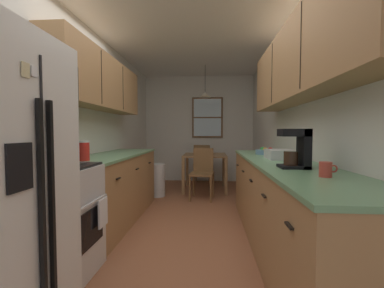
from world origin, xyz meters
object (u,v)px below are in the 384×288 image
object	(u,v)px
fruit_bowl	(266,152)
dining_chair_far	(202,162)
coffee_maker	(297,148)
trash_bin	(157,180)
dining_table	(205,160)
table_serving_bowl	(205,153)
storage_canister	(84,151)
microwave_over_range	(35,77)
mug_by_coffeemaker	(326,169)
dish_rack	(280,154)
stove_range	(53,221)
dining_chair_near	(202,171)

from	to	relation	value
fruit_bowl	dining_chair_far	bearing A→B (deg)	110.33
coffee_maker	trash_bin	bearing A→B (deg)	123.88
dining_table	table_serving_bowl	world-z (taller)	table_serving_bowl
dining_table	storage_canister	size ratio (longest dim) A/B	4.37
dining_table	coffee_maker	distance (m)	3.19
trash_bin	dining_chair_far	bearing A→B (deg)	56.58
microwave_over_range	storage_canister	distance (m)	0.82
dining_table	mug_by_coffeemaker	distance (m)	3.57
dining_table	dish_rack	xyz separation A→B (m)	(0.86, -2.36, 0.33)
mug_by_coffeemaker	fruit_bowl	world-z (taller)	mug_by_coffeemaker
dining_chair_far	trash_bin	xyz separation A→B (m)	(-0.80, -1.21, -0.20)
table_serving_bowl	dish_rack	bearing A→B (deg)	-70.07
stove_range	dining_table	size ratio (longest dim) A/B	1.26
dining_table	coffee_maker	bearing A→B (deg)	-75.29
microwave_over_range	mug_by_coffeemaker	xyz separation A→B (m)	(2.13, -0.25, -0.68)
mug_by_coffeemaker	table_serving_bowl	xyz separation A→B (m)	(-0.84, 3.47, -0.18)
dining_table	microwave_over_range	bearing A→B (deg)	-111.80
storage_canister	fruit_bowl	bearing A→B (deg)	23.79
dining_chair_near	trash_bin	bearing A→B (deg)	174.43
stove_range	table_serving_bowl	size ratio (longest dim) A/B	5.52
stove_range	dining_chair_near	world-z (taller)	stove_range
trash_bin	dish_rack	xyz separation A→B (m)	(1.73, -1.79, 0.65)
coffee_maker	mug_by_coffeemaker	distance (m)	0.42
dining_chair_near	dining_chair_far	size ratio (longest dim) A/B	1.00
coffee_maker	table_serving_bowl	distance (m)	3.19
dining_table	trash_bin	distance (m)	1.09
table_serving_bowl	stove_range	bearing A→B (deg)	-109.97
dining_chair_far	fruit_bowl	world-z (taller)	fruit_bowl
dining_chair_near	mug_by_coffeemaker	distance (m)	2.97
dining_chair_far	trash_bin	size ratio (longest dim) A/B	1.49
mug_by_coffeemaker	fruit_bowl	size ratio (longest dim) A/B	0.44
dining_chair_near	fruit_bowl	distance (m)	1.50
dining_chair_near	stove_range	bearing A→B (deg)	-113.97
dining_chair_far	fruit_bowl	size ratio (longest dim) A/B	3.49
microwave_over_range	dining_chair_far	xyz separation A→B (m)	(1.21, 3.84, -1.12)
storage_canister	dish_rack	xyz separation A→B (m)	(2.03, 0.32, -0.05)
microwave_over_range	dish_rack	world-z (taller)	microwave_over_range
dining_table	dish_rack	bearing A→B (deg)	-69.94
dining_chair_near	dish_rack	world-z (taller)	dish_rack
mug_by_coffeemaker	dish_rack	distance (m)	1.09
dining_chair_far	storage_canister	bearing A→B (deg)	-108.30
dining_chair_near	table_serving_bowl	distance (m)	0.71
mug_by_coffeemaker	dish_rack	xyz separation A→B (m)	(0.02, 1.09, 0.00)
trash_bin	dining_table	bearing A→B (deg)	32.90
storage_canister	mug_by_coffeemaker	xyz separation A→B (m)	(2.02, -0.78, -0.05)
dining_chair_far	mug_by_coffeemaker	world-z (taller)	mug_by_coffeemaker
dining_chair_far	storage_canister	size ratio (longest dim) A/B	4.49
microwave_over_range	stove_range	bearing A→B (deg)	-0.03
mug_by_coffeemaker	table_serving_bowl	distance (m)	3.57
stove_range	microwave_over_range	bearing A→B (deg)	179.97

